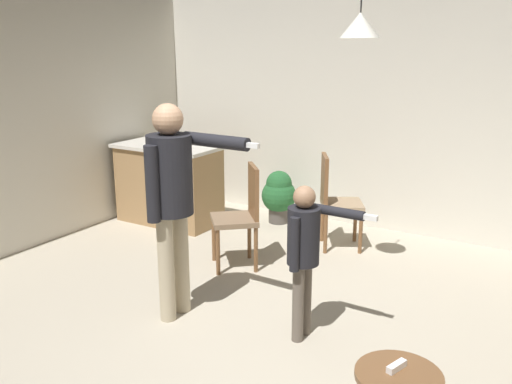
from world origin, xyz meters
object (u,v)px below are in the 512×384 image
(person_adult, at_px, (172,189))
(dining_chair_near_wall, at_px, (242,212))
(potted_plant_corner, at_px, (279,194))
(spare_remote_on_table, at_px, (397,366))
(person_child, at_px, (305,246))
(kitchen_counter, at_px, (169,184))
(dining_chair_by_counter, at_px, (335,198))

(person_adult, bearing_deg, dining_chair_near_wall, -173.12)
(potted_plant_corner, bearing_deg, spare_remote_on_table, -52.69)
(potted_plant_corner, bearing_deg, person_child, -57.51)
(kitchen_counter, relative_size, person_adult, 0.74)
(kitchen_counter, height_order, dining_chair_by_counter, dining_chair_by_counter)
(person_adult, height_order, person_child, person_adult)
(dining_chair_by_counter, bearing_deg, person_adult, -42.51)
(kitchen_counter, height_order, dining_chair_near_wall, dining_chair_near_wall)
(dining_chair_near_wall, distance_m, potted_plant_corner, 1.42)
(dining_chair_by_counter, bearing_deg, spare_remote_on_table, -0.97)
(spare_remote_on_table, bearing_deg, potted_plant_corner, 127.31)
(dining_chair_by_counter, height_order, potted_plant_corner, dining_chair_by_counter)
(kitchen_counter, xyz_separation_m, dining_chair_near_wall, (1.49, -0.71, 0.07))
(person_adult, height_order, potted_plant_corner, person_adult)
(person_adult, bearing_deg, spare_remote_on_table, 73.51)
(person_adult, height_order, spare_remote_on_table, person_adult)
(person_adult, relative_size, person_child, 1.46)
(kitchen_counter, relative_size, person_child, 1.09)
(person_child, relative_size, dining_chair_by_counter, 1.16)
(kitchen_counter, bearing_deg, potted_plant_corner, 29.81)
(kitchen_counter, height_order, spare_remote_on_table, kitchen_counter)
(person_adult, distance_m, spare_remote_on_table, 2.12)
(kitchen_counter, xyz_separation_m, dining_chair_by_counter, (2.05, 0.22, 0.07))
(person_child, height_order, dining_chair_near_wall, person_child)
(person_child, xyz_separation_m, dining_chair_near_wall, (-1.12, 0.92, -0.18))
(person_adult, distance_m, person_child, 1.09)
(kitchen_counter, distance_m, spare_remote_on_table, 4.33)
(dining_chair_near_wall, bearing_deg, dining_chair_by_counter, -72.76)
(person_child, bearing_deg, potted_plant_corner, -146.74)
(dining_chair_by_counter, bearing_deg, person_child, -13.24)
(dining_chair_by_counter, bearing_deg, kitchen_counter, -113.69)
(kitchen_counter, relative_size, spare_remote_on_table, 9.69)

